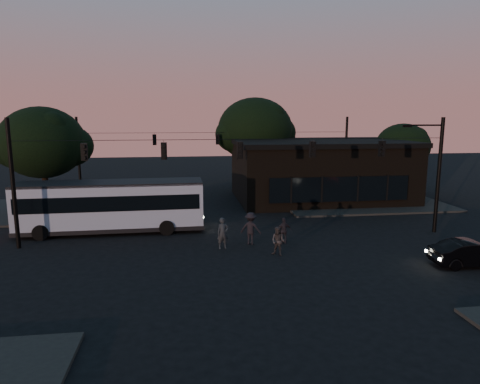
{
  "coord_description": "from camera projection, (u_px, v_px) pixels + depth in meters",
  "views": [
    {
      "loc": [
        -3.47,
        -21.43,
        7.58
      ],
      "look_at": [
        0.0,
        4.0,
        3.0
      ],
      "focal_mm": 32.0,
      "sensor_mm": 36.0,
      "label": 1
    }
  ],
  "objects": [
    {
      "name": "tree_left",
      "position": [
        42.0,
        143.0,
        32.54
      ],
      "size": [
        6.4,
        6.4,
        8.3
      ],
      "color": "black",
      "rests_on": "ground"
    },
    {
      "name": "pedestrian_c",
      "position": [
        284.0,
        231.0,
        25.64
      ],
      "size": [
        0.98,
        0.54,
        1.59
      ],
      "primitive_type": "imported",
      "rotation": [
        0.0,
        0.0,
        3.31
      ],
      "color": "black",
      "rests_on": "ground"
    },
    {
      "name": "sidewalk_far_left",
      "position": [
        52.0,
        210.0,
        34.48
      ],
      "size": [
        14.0,
        10.0,
        0.15
      ],
      "primitive_type": "cube",
      "color": "black",
      "rests_on": "ground"
    },
    {
      "name": "ground",
      "position": [
        250.0,
        261.0,
        22.7
      ],
      "size": [
        120.0,
        120.0,
        0.0
      ],
      "primitive_type": "plane",
      "color": "black",
      "rests_on": "ground"
    },
    {
      "name": "signal_rig_near",
      "position": [
        240.0,
        168.0,
        25.82
      ],
      "size": [
        26.24,
        0.3,
        7.5
      ],
      "color": "black",
      "rests_on": "ground"
    },
    {
      "name": "pedestrian_a",
      "position": [
        223.0,
        233.0,
        24.67
      ],
      "size": [
        0.73,
        0.54,
        1.82
      ],
      "primitive_type": "imported",
      "rotation": [
        0.0,
        0.0,
        0.17
      ],
      "color": "#212429",
      "rests_on": "ground"
    },
    {
      "name": "pedestrian_b",
      "position": [
        278.0,
        241.0,
        23.45
      ],
      "size": [
        0.99,
        0.96,
        1.6
      ],
      "primitive_type": "imported",
      "rotation": [
        0.0,
        0.0,
        -0.66
      ],
      "color": "#2F2B2C",
      "rests_on": "ground"
    },
    {
      "name": "tree_behind",
      "position": [
        255.0,
        130.0,
        43.6
      ],
      "size": [
        7.6,
        7.6,
        9.43
      ],
      "color": "black",
      "rests_on": "ground"
    },
    {
      "name": "sidewalk_far_right",
      "position": [
        359.0,
        202.0,
        37.94
      ],
      "size": [
        14.0,
        10.0,
        0.15
      ],
      "primitive_type": "cube",
      "color": "black",
      "rests_on": "ground"
    },
    {
      "name": "building",
      "position": [
        320.0,
        170.0,
        39.0
      ],
      "size": [
        15.4,
        10.41,
        5.4
      ],
      "color": "black",
      "rests_on": "ground"
    },
    {
      "name": "tree_right",
      "position": [
        403.0,
        146.0,
        41.84
      ],
      "size": [
        5.2,
        5.2,
        6.86
      ],
      "color": "black",
      "rests_on": "ground"
    },
    {
      "name": "pedestrian_d",
      "position": [
        251.0,
        228.0,
        25.51
      ],
      "size": [
        1.42,
        1.11,
        1.93
      ],
      "primitive_type": "imported",
      "rotation": [
        0.0,
        0.0,
        2.78
      ],
      "color": "black",
      "rests_on": "ground"
    },
    {
      "name": "car",
      "position": [
        472.0,
        253.0,
        21.76
      ],
      "size": [
        4.16,
        1.65,
        1.35
      ],
      "primitive_type": "imported",
      "rotation": [
        0.0,
        0.0,
        1.52
      ],
      "color": "black",
      "rests_on": "ground"
    },
    {
      "name": "bus",
      "position": [
        112.0,
        204.0,
        28.01
      ],
      "size": [
        11.97,
        3.11,
        3.36
      ],
      "rotation": [
        0.0,
        0.0,
        0.02
      ],
      "color": "#929CB9",
      "rests_on": "ground"
    },
    {
      "name": "signal_rig_far",
      "position": [
        218.0,
        151.0,
        41.47
      ],
      "size": [
        26.24,
        0.3,
        7.5
      ],
      "color": "black",
      "rests_on": "ground"
    }
  ]
}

